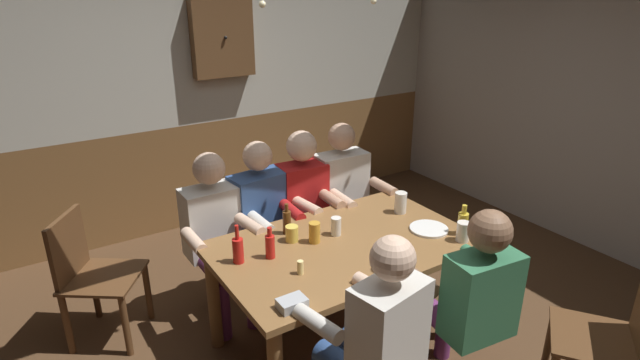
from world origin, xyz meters
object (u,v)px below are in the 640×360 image
Objects in this scene: person_1 at (266,217)px; person_3 at (346,194)px; person_4 at (375,336)px; pint_glass_4 at (292,234)px; condiment_caddy at (292,303)px; dining_table at (344,258)px; pint_glass_0 at (315,233)px; bottle_2 at (463,223)px; pint_glass_2 at (393,259)px; pint_glass_5 at (336,226)px; person_2 at (307,204)px; chair_empty_far_end at (91,273)px; plate_0 at (429,229)px; wall_dart_cabinet at (222,37)px; person_5 at (470,295)px; bottle_0 at (287,222)px; chair_empty_near_left at (613,339)px; person_0 at (218,230)px; bottle_3 at (270,246)px; table_candle at (300,267)px; bottle_1 at (238,250)px; pint_glass_3 at (463,232)px; pint_glass_1 at (401,203)px.

person_3 reaches higher than person_1.
person_4 is 0.93m from pint_glass_4.
dining_table is at bearing 33.72° from condiment_caddy.
person_3 is 0.92m from pint_glass_0.
bottle_2 is 0.67m from pint_glass_2.
person_2 is at bearing 76.00° from pint_glass_5.
pint_glass_5 is at bearing -16.04° from pint_glass_4.
chair_empty_far_end is 1.56m from condiment_caddy.
wall_dart_cabinet is (-0.39, 2.30, 1.02)m from plate_0.
person_5 is (0.50, -1.45, -0.01)m from person_1.
chair_empty_far_end is (-1.00, 1.67, -0.20)m from person_4.
dining_table is 7.94× the size of bottle_2.
bottle_0 is 0.11m from pint_glass_4.
person_0 is at bearing 90.23° from chair_empty_near_left.
pint_glass_0 is (0.03, -0.62, 0.14)m from person_1.
person_3 is 6.02× the size of bottle_0.
pint_glass_5 is at bearing 92.41° from pint_glass_2.
chair_empty_near_left is 3.10m from chair_empty_far_end.
bottle_3 is (-0.29, -0.64, 0.15)m from person_1.
bottle_3 reaches higher than pint_glass_5.
wall_dart_cabinet is at bearing 77.69° from pint_glass_4.
person_5 is 6.00× the size of bottle_2.
bottle_3 reaches higher than dining_table.
table_candle is 0.61× the size of pint_glass_0.
bottle_1 is (-0.23, 0.30, 0.04)m from table_candle.
bottle_0 is at bearing 150.20° from plate_0.
person_5 is at bearing -38.06° from table_candle.
pint_glass_3 is at bearing 55.18° from person_5.
pint_glass_4 is (-0.11, 0.09, -0.02)m from pint_glass_0.
pint_glass_1 reaches higher than pint_glass_0.
person_3 reaches higher than person_2.
bottle_3 is at bearing -107.07° from wall_dart_cabinet.
person_5 reaches higher than pint_glass_1.
pint_glass_3 is at bearing -32.56° from pint_glass_4.
dining_table is at bearing 90.00° from chair_empty_far_end.
pint_glass_1 is at bearing 95.69° from pint_glass_3.
bottle_3 reaches higher than table_candle.
person_4 is at bearing -81.00° from bottle_3.
person_1 is at bearing 107.48° from pint_glass_5.
person_2 is 1.01m from bottle_1.
dining_table is 2.43m from wall_dart_cabinet.
person_5 reaches higher than pint_glass_3.
table_candle is 0.38m from bottle_1.
person_3 is at bearing 33.97° from pint_glass_4.
pint_glass_1 is at bearing 129.52° from person_2.
pint_glass_1 reaches higher than dining_table.
dining_table is 0.79m from person_5.
person_0 is 0.75m from pint_glass_0.
pint_glass_3 is 0.18× the size of wall_dart_cabinet.
table_candle is at bearing 97.71° from person_0.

